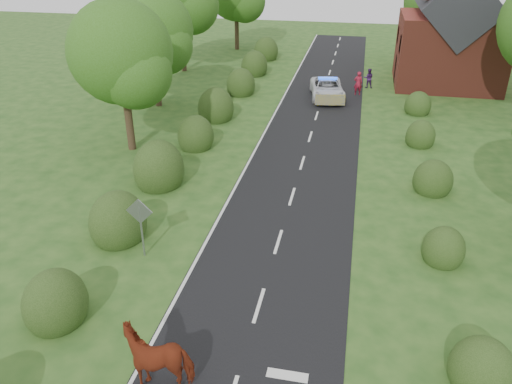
% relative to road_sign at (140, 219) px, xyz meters
% --- Properties ---
extents(ground, '(120.00, 120.00, 0.00)m').
position_rel_road_sign_xyz_m(ground, '(5.00, -2.00, -1.65)').
color(ground, '#254B1A').
extents(road, '(6.00, 70.00, 0.02)m').
position_rel_road_sign_xyz_m(road, '(5.00, 13.00, -1.64)').
color(road, black).
rests_on(road, ground).
extents(road_markings, '(4.96, 70.00, 0.01)m').
position_rel_road_sign_xyz_m(road_markings, '(3.40, 10.93, -1.63)').
color(road_markings, white).
rests_on(road_markings, road).
extents(hedgerow_left, '(2.75, 50.41, 3.00)m').
position_rel_road_sign_xyz_m(hedgerow_left, '(-1.51, 9.69, -0.91)').
color(hedgerow_left, '#1C3812').
rests_on(hedgerow_left, ground).
extents(hedgerow_right, '(2.10, 45.78, 2.10)m').
position_rel_road_sign_xyz_m(hedgerow_right, '(11.60, 9.21, -1.10)').
color(hedgerow_right, '#1C3812').
rests_on(hedgerow_right, ground).
extents(tree_left_a, '(5.74, 5.60, 8.38)m').
position_rel_road_sign_xyz_m(tree_left_a, '(-4.75, 9.86, 3.69)').
color(tree_left_a, '#332316').
rests_on(tree_left_a, ground).
extents(tree_left_b, '(5.74, 5.60, 8.07)m').
position_rel_road_sign_xyz_m(tree_left_b, '(-6.25, 17.86, 3.39)').
color(tree_left_b, '#332316').
rests_on(tree_left_b, ground).
extents(tree_right_c, '(6.15, 6.00, 8.58)m').
position_rel_road_sign_xyz_m(tree_right_c, '(14.27, 35.85, 3.69)').
color(tree_right_c, '#332316').
rests_on(tree_right_c, ground).
extents(road_sign, '(1.06, 0.08, 2.53)m').
position_rel_road_sign_xyz_m(road_sign, '(0.00, 0.00, 0.00)').
color(road_sign, gray).
rests_on(road_sign, ground).
extents(house, '(8.00, 7.40, 9.17)m').
position_rel_road_sign_xyz_m(house, '(14.49, 28.00, 2.13)').
color(house, brown).
rests_on(house, ground).
extents(cow, '(2.55, 1.76, 1.64)m').
position_rel_road_sign_xyz_m(cow, '(2.91, -5.63, -0.83)').
color(cow, maroon).
rests_on(cow, ground).
extents(police_van, '(3.16, 5.48, 1.57)m').
position_rel_road_sign_xyz_m(police_van, '(5.33, 22.35, -0.94)').
color(police_van, silver).
rests_on(police_van, ground).
extents(pedestrian_red, '(0.74, 0.57, 1.81)m').
position_rel_road_sign_xyz_m(pedestrian_red, '(7.59, 23.66, -0.75)').
color(pedestrian_red, maroon).
rests_on(pedestrian_red, ground).
extents(pedestrian_purple, '(0.79, 0.63, 1.56)m').
position_rel_road_sign_xyz_m(pedestrian_purple, '(8.38, 25.84, -0.88)').
color(pedestrian_purple, '#3A1952').
rests_on(pedestrian_purple, ground).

